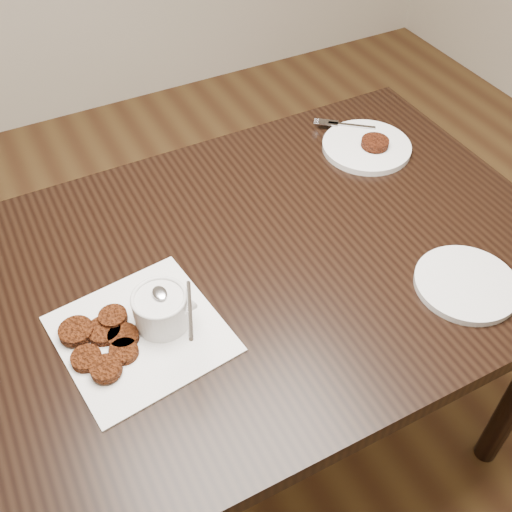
# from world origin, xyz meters

# --- Properties ---
(floor) EXTENTS (4.00, 4.00, 0.00)m
(floor) POSITION_xyz_m (0.00, 0.00, 0.00)
(floor) COLOR brown
(floor) RESTS_ON ground
(table) EXTENTS (1.32, 0.85, 0.75)m
(table) POSITION_xyz_m (-0.03, 0.07, 0.38)
(table) COLOR black
(table) RESTS_ON floor
(napkin) EXTENTS (0.31, 0.31, 0.00)m
(napkin) POSITION_xyz_m (-0.28, -0.00, 0.75)
(napkin) COLOR white
(napkin) RESTS_ON table
(sauce_ramekin) EXTENTS (0.17, 0.17, 0.14)m
(sauce_ramekin) POSITION_xyz_m (-0.23, 0.01, 0.82)
(sauce_ramekin) COLOR silver
(sauce_ramekin) RESTS_ON napkin
(patty_cluster) EXTENTS (0.20, 0.20, 0.02)m
(patty_cluster) POSITION_xyz_m (-0.33, 0.00, 0.76)
(patty_cluster) COLOR #64280D
(patty_cluster) RESTS_ON napkin
(plate_with_patty) EXTENTS (0.30, 0.30, 0.03)m
(plate_with_patty) POSITION_xyz_m (0.41, 0.28, 0.77)
(plate_with_patty) COLOR white
(plate_with_patty) RESTS_ON table
(plate_empty) EXTENTS (0.20, 0.20, 0.01)m
(plate_empty) POSITION_xyz_m (0.32, -0.18, 0.76)
(plate_empty) COLOR silver
(plate_empty) RESTS_ON table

